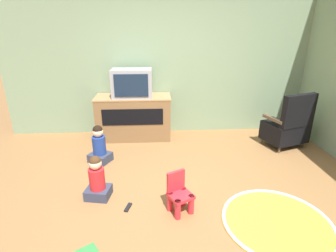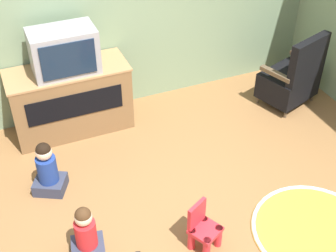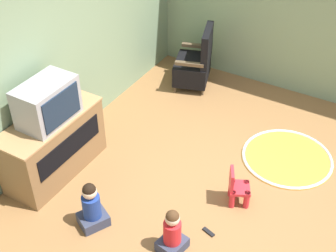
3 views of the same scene
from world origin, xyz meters
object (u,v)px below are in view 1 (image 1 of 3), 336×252
at_px(tv_cabinet, 134,117).
at_px(black_armchair, 288,127).
at_px(television, 132,83).
at_px(yellow_kid_chair, 179,196).
at_px(child_watching_center, 97,180).
at_px(remote_control, 128,207).
at_px(child_watching_left, 99,146).

height_order(tv_cabinet, black_armchair, black_armchair).
distance_m(television, yellow_kid_chair, 2.36).
bearing_deg(child_watching_center, television, 89.97).
xyz_separation_m(yellow_kid_chair, child_watching_center, (-0.96, 0.31, 0.05)).
bearing_deg(television, black_armchair, -11.11).
height_order(black_armchair, remote_control, black_armchair).
bearing_deg(black_armchair, child_watching_center, 4.85).
relative_size(television, black_armchair, 0.72).
bearing_deg(television, child_watching_left, -117.89).
bearing_deg(child_watching_left, remote_control, -37.93).
bearing_deg(yellow_kid_chair, black_armchair, 11.21).
bearing_deg(child_watching_center, remote_control, -22.01).
bearing_deg(tv_cabinet, remote_control, -88.59).
xyz_separation_m(tv_cabinet, yellow_kid_chair, (0.64, -2.15, -0.22)).
relative_size(tv_cabinet, television, 1.94).
bearing_deg(black_armchair, tv_cabinet, -30.50).
bearing_deg(remote_control, tv_cabinet, 18.23).
distance_m(television, child_watching_left, 1.27).
xyz_separation_m(television, yellow_kid_chair, (0.64, -2.11, -0.85)).
relative_size(yellow_kid_chair, remote_control, 2.98).
bearing_deg(black_armchair, remote_control, 11.92).
relative_size(child_watching_center, remote_control, 3.56).
height_order(television, black_armchair, television).
bearing_deg(child_watching_center, child_watching_left, 109.15).
xyz_separation_m(yellow_kid_chair, child_watching_left, (-1.11, 1.22, 0.06)).
bearing_deg(child_watching_left, child_watching_center, -53.32).
height_order(tv_cabinet, child_watching_left, tv_cabinet).
relative_size(tv_cabinet, black_armchair, 1.40).
bearing_deg(yellow_kid_chair, television, 79.41).
distance_m(tv_cabinet, child_watching_left, 1.05).
height_order(child_watching_left, remote_control, child_watching_left).
bearing_deg(tv_cabinet, black_armchair, -11.84).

